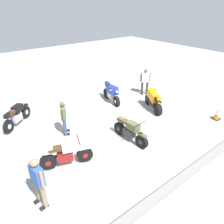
{
  "coord_description": "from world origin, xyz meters",
  "views": [
    {
      "loc": [
        5.68,
        7.34,
        5.5
      ],
      "look_at": [
        0.14,
        0.31,
        0.75
      ],
      "focal_mm": 34.19,
      "sensor_mm": 36.0,
      "label": 1
    }
  ],
  "objects_px": {
    "motorcycle_blue_sportbike": "(112,93)",
    "person_in_blue_shirt": "(38,180)",
    "person_in_white_shirt": "(145,80)",
    "motorcycle_orange_sportbike": "(153,99)",
    "motorcycle_cream_vintage": "(66,154)",
    "traffic_cone": "(217,114)",
    "person_in_green_shirt": "(64,116)",
    "motorcycle_olive_vintage": "(130,131)",
    "motorcycle_black_cruiser": "(17,115)"
  },
  "relations": [
    {
      "from": "person_in_blue_shirt",
      "to": "traffic_cone",
      "type": "xyz_separation_m",
      "value": [
        -9.09,
        0.57,
        -0.73
      ]
    },
    {
      "from": "motorcycle_blue_sportbike",
      "to": "motorcycle_orange_sportbike",
      "type": "bearing_deg",
      "value": 41.43
    },
    {
      "from": "person_in_white_shirt",
      "to": "person_in_blue_shirt",
      "type": "distance_m",
      "value": 9.5
    },
    {
      "from": "motorcycle_blue_sportbike",
      "to": "person_in_green_shirt",
      "type": "height_order",
      "value": "person_in_green_shirt"
    },
    {
      "from": "person_in_green_shirt",
      "to": "motorcycle_olive_vintage",
      "type": "bearing_deg",
      "value": -21.46
    },
    {
      "from": "motorcycle_olive_vintage",
      "to": "person_in_white_shirt",
      "type": "xyz_separation_m",
      "value": [
        -4.28,
        -3.28,
        0.44
      ]
    },
    {
      "from": "motorcycle_olive_vintage",
      "to": "person_in_green_shirt",
      "type": "bearing_deg",
      "value": -141.25
    },
    {
      "from": "motorcycle_cream_vintage",
      "to": "motorcycle_olive_vintage",
      "type": "bearing_deg",
      "value": 14.08
    },
    {
      "from": "motorcycle_cream_vintage",
      "to": "person_in_blue_shirt",
      "type": "height_order",
      "value": "person_in_blue_shirt"
    },
    {
      "from": "motorcycle_black_cruiser",
      "to": "motorcycle_blue_sportbike",
      "type": "relative_size",
      "value": 0.86
    },
    {
      "from": "motorcycle_cream_vintage",
      "to": "person_in_blue_shirt",
      "type": "bearing_deg",
      "value": -122.15
    },
    {
      "from": "motorcycle_black_cruiser",
      "to": "motorcycle_olive_vintage",
      "type": "bearing_deg",
      "value": -92.14
    },
    {
      "from": "person_in_blue_shirt",
      "to": "traffic_cone",
      "type": "relative_size",
      "value": 3.25
    },
    {
      "from": "motorcycle_olive_vintage",
      "to": "person_in_green_shirt",
      "type": "relative_size",
      "value": 1.22
    },
    {
      "from": "person_in_blue_shirt",
      "to": "traffic_cone",
      "type": "height_order",
      "value": "person_in_blue_shirt"
    },
    {
      "from": "motorcycle_olive_vintage",
      "to": "motorcycle_blue_sportbike",
      "type": "height_order",
      "value": "motorcycle_blue_sportbike"
    },
    {
      "from": "person_in_green_shirt",
      "to": "person_in_white_shirt",
      "type": "xyz_separation_m",
      "value": [
        -6.24,
        -1.03,
        0.03
      ]
    },
    {
      "from": "motorcycle_olive_vintage",
      "to": "person_in_white_shirt",
      "type": "height_order",
      "value": "person_in_white_shirt"
    },
    {
      "from": "motorcycle_orange_sportbike",
      "to": "person_in_blue_shirt",
      "type": "xyz_separation_m",
      "value": [
        7.34,
        2.24,
        0.39
      ]
    },
    {
      "from": "person_in_white_shirt",
      "to": "person_in_green_shirt",
      "type": "bearing_deg",
      "value": -46.39
    },
    {
      "from": "motorcycle_orange_sportbike",
      "to": "motorcycle_cream_vintage",
      "type": "bearing_deg",
      "value": 125.01
    },
    {
      "from": "motorcycle_olive_vintage",
      "to": "motorcycle_black_cruiser",
      "type": "bearing_deg",
      "value": -144.32
    },
    {
      "from": "person_in_green_shirt",
      "to": "person_in_white_shirt",
      "type": "bearing_deg",
      "value": 36.86
    },
    {
      "from": "motorcycle_cream_vintage",
      "to": "motorcycle_olive_vintage",
      "type": "relative_size",
      "value": 0.97
    },
    {
      "from": "person_in_white_shirt",
      "to": "person_in_blue_shirt",
      "type": "relative_size",
      "value": 0.96
    },
    {
      "from": "motorcycle_olive_vintage",
      "to": "traffic_cone",
      "type": "relative_size",
      "value": 3.69
    },
    {
      "from": "motorcycle_blue_sportbike",
      "to": "person_in_blue_shirt",
      "type": "height_order",
      "value": "person_in_blue_shirt"
    },
    {
      "from": "person_in_blue_shirt",
      "to": "motorcycle_orange_sportbike",
      "type": "bearing_deg",
      "value": -171.52
    },
    {
      "from": "motorcycle_blue_sportbike",
      "to": "traffic_cone",
      "type": "height_order",
      "value": "motorcycle_blue_sportbike"
    },
    {
      "from": "motorcycle_cream_vintage",
      "to": "traffic_cone",
      "type": "xyz_separation_m",
      "value": [
        -7.69,
        1.67,
        -0.23
      ]
    },
    {
      "from": "motorcycle_olive_vintage",
      "to": "motorcycle_black_cruiser",
      "type": "relative_size",
      "value": 1.17
    },
    {
      "from": "person_in_green_shirt",
      "to": "person_in_blue_shirt",
      "type": "height_order",
      "value": "person_in_blue_shirt"
    },
    {
      "from": "person_in_white_shirt",
      "to": "person_in_blue_shirt",
      "type": "xyz_separation_m",
      "value": [
        8.58,
        4.08,
        0.06
      ]
    },
    {
      "from": "motorcycle_cream_vintage",
      "to": "person_in_white_shirt",
      "type": "xyz_separation_m",
      "value": [
        -7.18,
        -2.98,
        0.44
      ]
    },
    {
      "from": "motorcycle_orange_sportbike",
      "to": "person_in_blue_shirt",
      "type": "bearing_deg",
      "value": 131.07
    },
    {
      "from": "motorcycle_black_cruiser",
      "to": "person_in_green_shirt",
      "type": "xyz_separation_m",
      "value": [
        -1.47,
        2.14,
        0.38
      ]
    },
    {
      "from": "motorcycle_olive_vintage",
      "to": "person_in_green_shirt",
      "type": "distance_m",
      "value": 3.01
    },
    {
      "from": "motorcycle_olive_vintage",
      "to": "person_in_blue_shirt",
      "type": "relative_size",
      "value": 1.14
    },
    {
      "from": "person_in_green_shirt",
      "to": "motorcycle_blue_sportbike",
      "type": "bearing_deg",
      "value": 47.52
    },
    {
      "from": "person_in_white_shirt",
      "to": "motorcycle_cream_vintage",
      "type": "bearing_deg",
      "value": -33.23
    },
    {
      "from": "motorcycle_black_cruiser",
      "to": "person_in_blue_shirt",
      "type": "xyz_separation_m",
      "value": [
        0.87,
        5.19,
        0.47
      ]
    },
    {
      "from": "motorcycle_black_cruiser",
      "to": "motorcycle_orange_sportbike",
      "type": "bearing_deg",
      "value": -64.7
    },
    {
      "from": "motorcycle_cream_vintage",
      "to": "person_in_white_shirt",
      "type": "height_order",
      "value": "person_in_white_shirt"
    },
    {
      "from": "person_in_white_shirt",
      "to": "motorcycle_olive_vintage",
      "type": "bearing_deg",
      "value": -18.36
    },
    {
      "from": "motorcycle_orange_sportbike",
      "to": "motorcycle_olive_vintage",
      "type": "bearing_deg",
      "value": 139.38
    },
    {
      "from": "motorcycle_black_cruiser",
      "to": "person_in_white_shirt",
      "type": "distance_m",
      "value": 7.8
    },
    {
      "from": "person_in_green_shirt",
      "to": "traffic_cone",
      "type": "height_order",
      "value": "person_in_green_shirt"
    },
    {
      "from": "motorcycle_black_cruiser",
      "to": "motorcycle_cream_vintage",
      "type": "bearing_deg",
      "value": -122.8
    },
    {
      "from": "motorcycle_cream_vintage",
      "to": "traffic_cone",
      "type": "height_order",
      "value": "motorcycle_cream_vintage"
    },
    {
      "from": "motorcycle_blue_sportbike",
      "to": "motorcycle_black_cruiser",
      "type": "bearing_deg",
      "value": -85.36
    }
  ]
}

